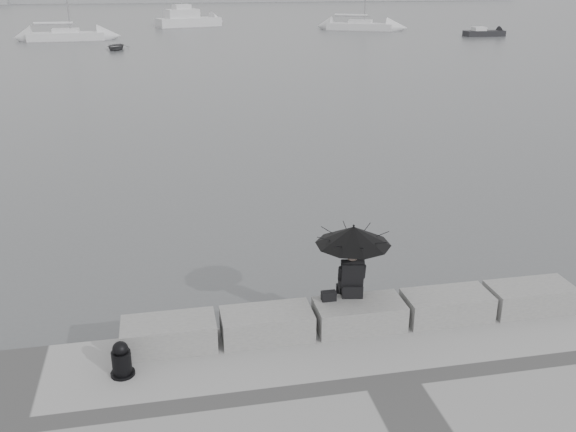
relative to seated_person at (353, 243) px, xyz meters
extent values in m
plane|color=#4E5053|center=(0.06, 0.13, -2.04)|extent=(360.00, 360.00, 0.00)
cube|color=slate|center=(-3.34, -0.32, -1.29)|extent=(1.60, 0.80, 0.50)
cube|color=slate|center=(-1.64, -0.32, -1.29)|extent=(1.60, 0.80, 0.50)
cube|color=slate|center=(0.06, -0.32, -1.29)|extent=(1.60, 0.80, 0.50)
cube|color=slate|center=(1.76, -0.32, -1.29)|extent=(1.60, 0.80, 0.50)
cube|color=slate|center=(3.46, -0.32, -1.29)|extent=(1.60, 0.80, 0.50)
sphere|color=#726056|center=(0.00, 0.02, -0.26)|extent=(0.21, 0.21, 0.21)
cylinder|color=black|center=(0.00, 0.01, -0.19)|extent=(0.02, 0.02, 1.00)
cone|color=black|center=(0.00, 0.01, 0.14)|extent=(1.37, 1.37, 0.33)
sphere|color=black|center=(0.00, 0.01, 0.33)|extent=(0.04, 0.04, 0.04)
cube|color=black|center=(-0.46, -0.12, -0.96)|extent=(0.27, 0.15, 0.17)
cylinder|color=black|center=(-4.10, -1.01, -1.51)|extent=(0.39, 0.39, 0.06)
cylinder|color=black|center=(-4.10, -1.01, -1.33)|extent=(0.31, 0.31, 0.44)
sphere|color=black|center=(-4.10, -1.01, -1.06)|extent=(0.25, 0.25, 0.25)
cube|color=silver|center=(-12.21, 62.17, -1.69)|extent=(7.77, 2.72, 0.90)
cube|color=silver|center=(-12.21, 62.17, -1.09)|extent=(2.75, 1.71, 0.50)
cylinder|color=gray|center=(-12.21, 62.17, -0.44)|extent=(4.32, 0.28, 0.10)
cube|color=silver|center=(21.76, 68.66, -1.69)|extent=(8.25, 5.78, 0.90)
cube|color=silver|center=(21.76, 68.66, -1.09)|extent=(3.23, 2.70, 0.50)
cylinder|color=gray|center=(21.76, 68.66, -0.44)|extent=(4.08, 2.14, 0.10)
cube|color=silver|center=(1.31, 78.30, -1.54)|extent=(8.71, 5.27, 1.20)
cube|color=silver|center=(1.31, 78.30, -0.44)|extent=(4.61, 3.39, 1.20)
cube|color=silver|center=(1.31, 78.30, 0.46)|extent=(2.46, 2.17, 0.60)
cube|color=black|center=(32.75, 57.91, -1.79)|extent=(4.48, 1.65, 0.70)
cube|color=silver|center=(32.75, 57.91, -1.29)|extent=(1.35, 1.22, 0.50)
imported|color=slate|center=(-6.76, 52.00, -1.77)|extent=(3.35, 1.81, 0.54)
camera|label=1|loc=(-3.23, -10.09, 4.50)|focal=40.00mm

